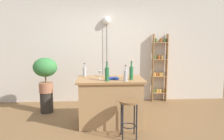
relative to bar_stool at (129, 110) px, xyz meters
name	(u,v)px	position (x,y,z in m)	size (l,w,h in m)	color
ground	(111,130)	(-0.28, 0.33, -0.48)	(12.00, 12.00, 0.00)	brown
back_wall	(107,48)	(-0.28, 2.28, 0.92)	(6.40, 0.10, 2.80)	beige
kitchen_counter	(110,101)	(-0.28, 0.63, -0.02)	(1.27, 0.76, 0.90)	#A87F51
bar_stool	(129,110)	(0.00, 0.00, 0.00)	(0.32, 0.32, 0.65)	black
spice_shelf	(160,68)	(1.10, 2.13, 0.40)	(0.38, 0.16, 1.76)	#9E7042
plant_stool	(47,102)	(-1.67, 1.40, -0.25)	(0.28, 0.28, 0.46)	#2D2823
potted_plant	(45,71)	(-1.67, 1.40, 0.47)	(0.53, 0.47, 0.78)	#A86B4C
bottle_olive_oil	(85,71)	(-0.78, 0.91, 0.53)	(0.07, 0.07, 0.27)	#B2B2B7
bottle_wine_red	(107,74)	(-0.35, 0.41, 0.56)	(0.08, 0.08, 0.35)	#236638
bottle_soda_blue	(126,75)	(-0.01, 0.36, 0.54)	(0.07, 0.07, 0.29)	#B2B2B7
bottle_spirits_clear	(131,73)	(0.11, 0.51, 0.56)	(0.07, 0.07, 0.35)	#236638
wine_glass_left	(100,73)	(-0.47, 0.58, 0.54)	(0.07, 0.07, 0.16)	silver
wine_glass_center	(105,71)	(-0.36, 0.83, 0.54)	(0.07, 0.07, 0.16)	silver
cookbook	(113,78)	(-0.23, 0.55, 0.44)	(0.21, 0.15, 0.04)	navy
pendant_globe_light	(106,22)	(-0.28, 2.17, 1.58)	(0.20, 0.20, 2.19)	black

